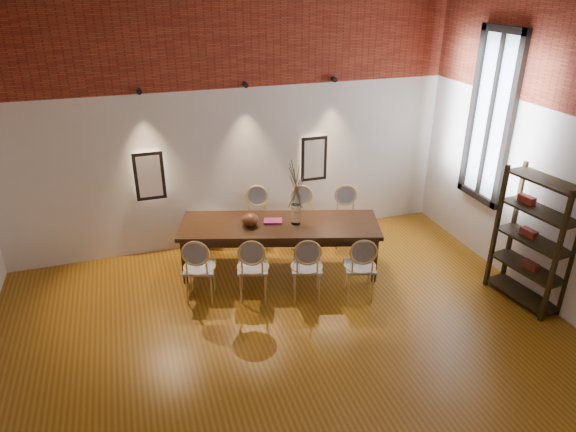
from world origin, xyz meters
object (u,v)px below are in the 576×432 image
object	(u,v)px
dining_table	(280,246)
chair_near_b	(253,267)
chair_far_d	(346,218)
shelving_rack	(533,240)
bowl	(250,220)
chair_far_c	(302,219)
chair_near_d	(360,266)
chair_far_b	(257,219)
vase	(296,214)
chair_near_a	(199,267)
book	(273,221)
chair_near_c	(307,266)
chair_far_a	(212,220)

from	to	relation	value
dining_table	chair_near_b	xyz separation A→B (m)	(-0.56, -0.60, 0.09)
chair_far_d	shelving_rack	size ratio (longest dim) A/B	0.52
bowl	chair_far_c	bearing A→B (deg)	28.72
chair_near_d	chair_far_b	size ratio (longest dim) A/B	1.00
chair_far_c	chair_far_d	world-z (taller)	same
chair_far_b	vase	bearing A→B (deg)	128.81
shelving_rack	chair_near_a	bearing A→B (deg)	153.82
dining_table	chair_far_c	size ratio (longest dim) A/B	3.04
chair_near_a	chair_far_c	distance (m)	2.06
chair_far_d	book	bearing A→B (deg)	30.52
chair_far_d	dining_table	bearing A→B (deg)	34.59
bowl	chair_near_d	bearing A→B (deg)	-41.71
chair_far_b	chair_far_c	xyz separation A→B (m)	(0.68, -0.21, 0.00)
chair_near_b	shelving_rack	distance (m)	3.66
chair_near_a	shelving_rack	bearing A→B (deg)	-1.53
chair_near_d	vase	size ratio (longest dim) A/B	3.13
chair_far_d	shelving_rack	xyz separation A→B (m)	(1.65, -2.17, 0.43)
bowl	book	bearing A→B (deg)	0.62
shelving_rack	dining_table	bearing A→B (deg)	140.71
chair_far_c	vase	xyz separation A→B (m)	(-0.33, -0.67, 0.43)
chair_near_b	chair_far_c	size ratio (longest dim) A/B	1.00
chair_near_c	chair_far_b	world-z (taller)	same
chair_far_a	chair_near_d	bearing A→B (deg)	145.41
chair_near_a	shelving_rack	distance (m)	4.37
bowl	shelving_rack	xyz separation A→B (m)	(3.30, -1.84, 0.06)
chair_near_c	bowl	size ratio (longest dim) A/B	3.92
chair_far_a	vase	size ratio (longest dim) A/B	3.13
chair_near_c	shelving_rack	distance (m)	2.95
chair_far_c	book	xyz separation A→B (m)	(-0.63, -0.53, 0.30)
chair_near_a	chair_far_a	xyz separation A→B (m)	(0.43, 1.42, 0.00)
chair_far_c	book	size ratio (longest dim) A/B	3.62
vase	book	bearing A→B (deg)	154.42
chair_near_b	chair_far_b	world-z (taller)	same
chair_near_b	vase	world-z (taller)	vase
chair_near_a	vase	bearing A→B (deg)	29.45
chair_near_c	bowl	bearing A→B (deg)	138.30
dining_table	chair_far_c	world-z (taller)	chair_far_c
vase	chair_near_d	bearing A→B (deg)	-58.39
chair_near_b	book	distance (m)	0.88
chair_near_c	chair_far_d	distance (m)	1.64
book	shelving_rack	world-z (taller)	shelving_rack
vase	book	xyz separation A→B (m)	(-0.30, 0.15, -0.14)
chair_far_b	chair_far_d	distance (m)	1.43
chair_near_a	chair_far_d	distance (m)	2.61
book	chair_near_c	bearing A→B (deg)	-77.05
dining_table	chair_far_a	distance (m)	1.31
chair_far_a	chair_far_b	size ratio (longest dim) A/B	1.00
chair_near_d	vase	xyz separation A→B (m)	(-0.58, 0.95, 0.43)
chair_near_c	chair_near_d	world-z (taller)	same
chair_near_c	chair_near_d	xyz separation A→B (m)	(0.68, -0.21, 0.00)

